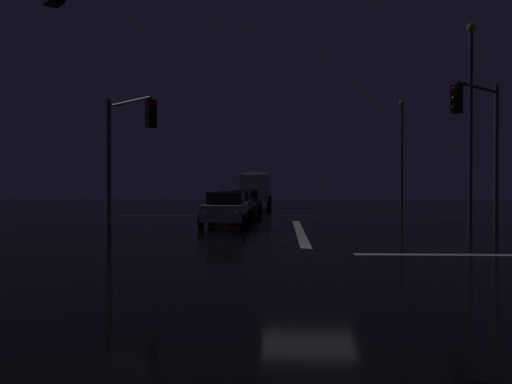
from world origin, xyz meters
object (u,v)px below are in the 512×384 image
sedan_silver (226,209)px  traffic_signal_ne (480,129)px  box_truck (256,188)px  traffic_signal_nw (127,138)px  streetlamp_right_near (471,109)px  streetlamp_right_far (402,146)px  sedan_orange (235,205)px  sedan_green (248,200)px  sedan_blue (246,202)px

sedan_silver → traffic_signal_ne: 11.29m
sedan_silver → box_truck: (0.22, 25.12, 0.91)m
traffic_signal_nw → streetlamp_right_near: streetlamp_right_near is taller
sedan_silver → streetlamp_right_far: streetlamp_right_far is taller
traffic_signal_ne → traffic_signal_nw: bearing=-179.7°
box_truck → streetlamp_right_near: streetlamp_right_near is taller
traffic_signal_nw → streetlamp_right_far: streetlamp_right_far is taller
sedan_orange → box_truck: (0.26, 19.47, 0.91)m
sedan_green → sedan_silver: bearing=-89.9°
box_truck → traffic_signal_ne: traffic_signal_ne is taller
traffic_signal_nw → streetlamp_right_near: size_ratio=0.55×
sedan_green → traffic_signal_nw: size_ratio=0.78×
sedan_green → streetlamp_right_far: (12.10, 1.98, 4.22)m
sedan_silver → traffic_signal_ne: traffic_signal_ne is taller
sedan_green → streetlamp_right_far: streetlamp_right_far is taller
sedan_blue → box_truck: box_truck is taller
sedan_silver → sedan_blue: (0.17, 11.93, 0.00)m
sedan_green → traffic_signal_ne: bearing=-62.9°
traffic_signal_ne → sedan_silver: bearing=163.7°
sedan_green → streetlamp_right_near: streetlamp_right_near is taller
sedan_green → streetlamp_right_near: size_ratio=0.43×
sedan_blue → traffic_signal_ne: traffic_signal_ne is taller
sedan_silver → sedan_orange: 5.64m
box_truck → traffic_signal_nw: bearing=-97.9°
sedan_orange → sedan_blue: 6.28m
sedan_silver → box_truck: bearing=89.5°
sedan_blue → streetlamp_right_near: (11.91, -8.74, 4.92)m
traffic_signal_nw → streetlamp_right_far: bearing=54.7°
sedan_silver → sedan_blue: same height
sedan_blue → traffic_signal_nw: bearing=-104.4°
sedan_green → box_truck: size_ratio=0.52×
sedan_orange → traffic_signal_nw: (-3.65, -8.74, 2.99)m
sedan_orange → sedan_blue: bearing=88.1°
sedan_orange → sedan_blue: same height
traffic_signal_ne → sedan_green: bearing=117.1°
sedan_silver → traffic_signal_nw: size_ratio=0.78×
sedan_silver → sedan_orange: bearing=90.5°
traffic_signal_ne → traffic_signal_nw: size_ratio=1.09×
traffic_signal_nw → streetlamp_right_far: 27.33m
box_truck → traffic_signal_nw: size_ratio=1.50×
sedan_blue → streetlamp_right_near: bearing=-36.3°
box_truck → sedan_green: bearing=-91.7°
sedan_silver → sedan_green: (-0.02, 17.21, 0.00)m
sedan_orange → box_truck: 19.50m
sedan_silver → streetlamp_right_far: 23.07m
sedan_orange → traffic_signal_nw: traffic_signal_nw is taller
sedan_green → traffic_signal_nw: traffic_signal_nw is taller
box_truck → traffic_signal_nw: (-3.91, -28.21, 2.08)m
streetlamp_right_near → traffic_signal_nw: bearing=-158.3°
sedan_orange → streetlamp_right_far: 18.66m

